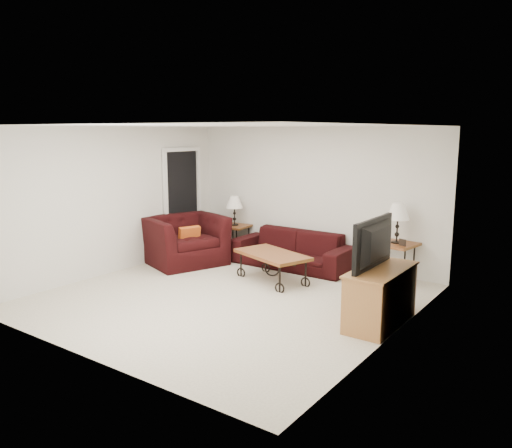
{
  "coord_description": "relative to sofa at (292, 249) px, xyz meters",
  "views": [
    {
      "loc": [
        4.54,
        -5.68,
        2.44
      ],
      "look_at": [
        0.0,
        0.7,
        1.0
      ],
      "focal_mm": 35.89,
      "sensor_mm": 36.0,
      "label": 1
    }
  ],
  "objects": [
    {
      "name": "lamp_right",
      "position": [
        1.86,
        0.18,
        0.65
      ],
      "size": [
        0.42,
        0.42,
        0.65
      ],
      "primitive_type": null,
      "rotation": [
        0.0,
        0.0,
        -0.15
      ],
      "color": "black",
      "rests_on": "side_table_right"
    },
    {
      "name": "tv_stand",
      "position": [
        2.37,
        -1.73,
        0.04
      ],
      "size": [
        0.51,
        1.22,
        0.73
      ],
      "primitive_type": "cube",
      "color": "#A16F3C",
      "rests_on": "ground"
    },
    {
      "name": "side_table_right",
      "position": [
        1.86,
        0.18,
        0.0
      ],
      "size": [
        0.67,
        0.67,
        0.65
      ],
      "primitive_type": "cube",
      "rotation": [
        0.0,
        0.0,
        -0.15
      ],
      "color": "brown",
      "rests_on": "ground"
    },
    {
      "name": "wall_left",
      "position": [
        -2.36,
        -2.02,
        0.93
      ],
      "size": [
        0.02,
        5.0,
        2.5
      ],
      "primitive_type": "cube",
      "color": "silver",
      "rests_on": "ground"
    },
    {
      "name": "sofa",
      "position": [
        0.0,
        0.0,
        0.0
      ],
      "size": [
        2.2,
        0.86,
        0.64
      ],
      "primitive_type": "imported",
      "color": "black",
      "rests_on": "ground"
    },
    {
      "name": "armchair",
      "position": [
        -1.73,
        -0.94,
        0.12
      ],
      "size": [
        1.58,
        1.68,
        0.88
      ],
      "primitive_type": "imported",
      "rotation": [
        0.0,
        0.0,
        1.21
      ],
      "color": "black",
      "rests_on": "ground"
    },
    {
      "name": "lamp_left",
      "position": [
        -1.45,
        0.18,
        0.55
      ],
      "size": [
        0.35,
        0.35,
        0.58
      ],
      "primitive_type": null,
      "rotation": [
        0.0,
        0.0,
        0.08
      ],
      "color": "black",
      "rests_on": "side_table_left"
    },
    {
      "name": "wall_front",
      "position": [
        0.14,
        -4.52,
        0.93
      ],
      "size": [
        5.0,
        0.02,
        2.5
      ],
      "primitive_type": "cube",
      "color": "silver",
      "rests_on": "ground"
    },
    {
      "name": "television",
      "position": [
        2.35,
        -1.73,
        0.72
      ],
      "size": [
        0.14,
        1.09,
        0.63
      ],
      "primitive_type": "imported",
      "rotation": [
        0.0,
        0.0,
        -1.57
      ],
      "color": "black",
      "rests_on": "tv_stand"
    },
    {
      "name": "ceiling",
      "position": [
        0.14,
        -2.02,
        2.18
      ],
      "size": [
        5.0,
        5.0,
        0.0
      ],
      "primitive_type": "plane",
      "color": "white",
      "rests_on": "wall_back"
    },
    {
      "name": "wall_back",
      "position": [
        0.14,
        0.48,
        0.93
      ],
      "size": [
        5.0,
        0.02,
        2.5
      ],
      "primitive_type": "cube",
      "color": "silver",
      "rests_on": "ground"
    },
    {
      "name": "photo_frame_left",
      "position": [
        -1.6,
        0.03,
        0.31
      ],
      "size": [
        0.12,
        0.04,
        0.1
      ],
      "primitive_type": "cube",
      "rotation": [
        0.0,
        0.0,
        0.25
      ],
      "color": "black",
      "rests_on": "side_table_left"
    },
    {
      "name": "coffee_table",
      "position": [
        0.21,
        -0.96,
        -0.08
      ],
      "size": [
        1.42,
        1.06,
        0.47
      ],
      "primitive_type": "cube",
      "rotation": [
        0.0,
        0.0,
        -0.33
      ],
      "color": "brown",
      "rests_on": "ground"
    },
    {
      "name": "wall_right",
      "position": [
        2.64,
        -2.02,
        0.93
      ],
      "size": [
        0.02,
        5.0,
        2.5
      ],
      "primitive_type": "cube",
      "color": "silver",
      "rests_on": "ground"
    },
    {
      "name": "photo_frame_right",
      "position": [
        2.01,
        0.03,
        0.38
      ],
      "size": [
        0.13,
        0.06,
        0.11
      ],
      "primitive_type": "cube",
      "rotation": [
        0.0,
        0.0,
        -0.35
      ],
      "color": "black",
      "rests_on": "side_table_right"
    },
    {
      "name": "doorway",
      "position": [
        -2.33,
        -0.37,
        0.7
      ],
      "size": [
        0.08,
        0.94,
        2.04
      ],
      "primitive_type": "cube",
      "color": "black",
      "rests_on": "ground"
    },
    {
      "name": "throw_pillow",
      "position": [
        -1.58,
        -0.99,
        0.2
      ],
      "size": [
        0.24,
        0.41,
        0.4
      ],
      "primitive_type": "cube",
      "rotation": [
        0.0,
        0.0,
        1.21
      ],
      "color": "#D9441B",
      "rests_on": "armchair"
    },
    {
      "name": "side_table_left",
      "position": [
        -1.45,
        0.18,
        -0.03
      ],
      "size": [
        0.57,
        0.57,
        0.58
      ],
      "primitive_type": "cube",
      "rotation": [
        0.0,
        0.0,
        0.08
      ],
      "color": "brown",
      "rests_on": "ground"
    },
    {
      "name": "backpack",
      "position": [
        1.65,
        -0.22,
        -0.11
      ],
      "size": [
        0.39,
        0.35,
        0.43
      ],
      "primitive_type": "ellipsoid",
      "rotation": [
        0.0,
        0.0,
        -0.34
      ],
      "color": "black",
      "rests_on": "ground"
    },
    {
      "name": "ground",
      "position": [
        0.14,
        -2.02,
        -0.32
      ],
      "size": [
        5.0,
        5.0,
        0.0
      ],
      "primitive_type": "plane",
      "color": "silver",
      "rests_on": "ground"
    }
  ]
}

